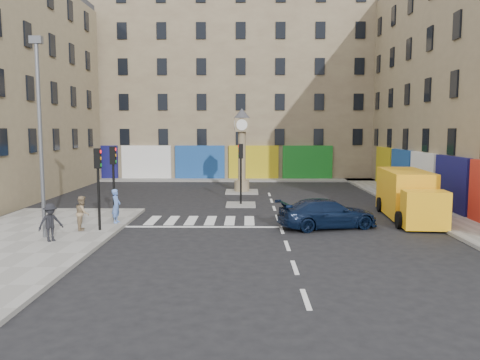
{
  "coord_description": "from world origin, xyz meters",
  "views": [
    {
      "loc": [
        -1.64,
        -20.52,
        4.68
      ],
      "look_at": [
        -2.0,
        4.26,
        2.0
      ],
      "focal_mm": 35.0,
      "sensor_mm": 36.0,
      "label": 1
    }
  ],
  "objects_px": {
    "yellow_van": "(408,195)",
    "traffic_light_left_near": "(98,176)",
    "traffic_light_left_far": "(113,171)",
    "navy_sedan": "(327,214)",
    "clock_pillar": "(242,145)",
    "pedestrian_blue": "(116,206)",
    "traffic_light_island": "(241,164)",
    "pedestrian_tan": "(82,213)",
    "pedestrian_dark": "(51,222)",
    "lamp_post": "(40,127)"
  },
  "relations": [
    {
      "from": "traffic_light_island",
      "to": "yellow_van",
      "type": "height_order",
      "value": "traffic_light_island"
    },
    {
      "from": "traffic_light_left_near",
      "to": "pedestrian_blue",
      "type": "bearing_deg",
      "value": 79.8
    },
    {
      "from": "traffic_light_island",
      "to": "clock_pillar",
      "type": "distance_m",
      "value": 6.07
    },
    {
      "from": "yellow_van",
      "to": "pedestrian_dark",
      "type": "xyz_separation_m",
      "value": [
        -16.47,
        -5.92,
        -0.31
      ]
    },
    {
      "from": "traffic_light_left_far",
      "to": "pedestrian_tan",
      "type": "relative_size",
      "value": 2.38
    },
    {
      "from": "traffic_light_left_far",
      "to": "navy_sedan",
      "type": "relative_size",
      "value": 0.77
    },
    {
      "from": "navy_sedan",
      "to": "pedestrian_dark",
      "type": "xyz_separation_m",
      "value": [
        -11.83,
        -3.49,
        0.23
      ]
    },
    {
      "from": "traffic_light_island",
      "to": "clock_pillar",
      "type": "bearing_deg",
      "value": 90.0
    },
    {
      "from": "lamp_post",
      "to": "traffic_light_left_near",
      "type": "bearing_deg",
      "value": 36.38
    },
    {
      "from": "clock_pillar",
      "to": "pedestrian_blue",
      "type": "bearing_deg",
      "value": -116.32
    },
    {
      "from": "pedestrian_tan",
      "to": "pedestrian_dark",
      "type": "xyz_separation_m",
      "value": [
        -0.53,
        -2.2,
        -0.0
      ]
    },
    {
      "from": "pedestrian_tan",
      "to": "pedestrian_dark",
      "type": "bearing_deg",
      "value": 150.2
    },
    {
      "from": "lamp_post",
      "to": "yellow_van",
      "type": "distance_m",
      "value": 18.17
    },
    {
      "from": "yellow_van",
      "to": "clock_pillar",
      "type": "bearing_deg",
      "value": 136.17
    },
    {
      "from": "lamp_post",
      "to": "clock_pillar",
      "type": "relative_size",
      "value": 1.36
    },
    {
      "from": "clock_pillar",
      "to": "pedestrian_dark",
      "type": "distance_m",
      "value": 17.88
    },
    {
      "from": "pedestrian_blue",
      "to": "navy_sedan",
      "type": "bearing_deg",
      "value": -89.87
    },
    {
      "from": "traffic_light_left_far",
      "to": "pedestrian_tan",
      "type": "xyz_separation_m",
      "value": [
        -0.78,
        -2.37,
        -1.69
      ]
    },
    {
      "from": "clock_pillar",
      "to": "lamp_post",
      "type": "bearing_deg",
      "value": -118.35
    },
    {
      "from": "pedestrian_tan",
      "to": "traffic_light_island",
      "type": "bearing_deg",
      "value": -58.49
    },
    {
      "from": "traffic_light_left_far",
      "to": "pedestrian_blue",
      "type": "height_order",
      "value": "traffic_light_left_far"
    },
    {
      "from": "pedestrian_dark",
      "to": "traffic_light_left_near",
      "type": "bearing_deg",
      "value": 14.3
    },
    {
      "from": "traffic_light_left_far",
      "to": "pedestrian_blue",
      "type": "distance_m",
      "value": 1.82
    },
    {
      "from": "traffic_light_left_near",
      "to": "yellow_van",
      "type": "relative_size",
      "value": 0.53
    },
    {
      "from": "traffic_light_left_far",
      "to": "navy_sedan",
      "type": "height_order",
      "value": "traffic_light_left_far"
    },
    {
      "from": "clock_pillar",
      "to": "yellow_van",
      "type": "height_order",
      "value": "clock_pillar"
    },
    {
      "from": "pedestrian_dark",
      "to": "clock_pillar",
      "type": "bearing_deg",
      "value": 19.93
    },
    {
      "from": "traffic_light_left_near",
      "to": "clock_pillar",
      "type": "relative_size",
      "value": 0.61
    },
    {
      "from": "traffic_light_left_near",
      "to": "traffic_light_island",
      "type": "xyz_separation_m",
      "value": [
        6.3,
        7.8,
        -0.03
      ]
    },
    {
      "from": "traffic_light_left_far",
      "to": "yellow_van",
      "type": "relative_size",
      "value": 0.53
    },
    {
      "from": "yellow_van",
      "to": "pedestrian_tan",
      "type": "xyz_separation_m",
      "value": [
        -15.94,
        -3.73,
        -0.31
      ]
    },
    {
      "from": "traffic_light_left_near",
      "to": "yellow_van",
      "type": "xyz_separation_m",
      "value": [
        15.16,
        3.75,
        -1.38
      ]
    },
    {
      "from": "traffic_light_left_far",
      "to": "traffic_light_left_near",
      "type": "bearing_deg",
      "value": -90.0
    },
    {
      "from": "clock_pillar",
      "to": "pedestrian_blue",
      "type": "relative_size",
      "value": 3.69
    },
    {
      "from": "clock_pillar",
      "to": "traffic_light_left_far",
      "type": "bearing_deg",
      "value": -118.94
    },
    {
      "from": "yellow_van",
      "to": "pedestrian_blue",
      "type": "distance_m",
      "value": 15.01
    },
    {
      "from": "traffic_light_island",
      "to": "lamp_post",
      "type": "distance_m",
      "value": 12.52
    },
    {
      "from": "traffic_light_island",
      "to": "pedestrian_tan",
      "type": "bearing_deg",
      "value": -132.32
    },
    {
      "from": "clock_pillar",
      "to": "navy_sedan",
      "type": "bearing_deg",
      "value": -71.3
    },
    {
      "from": "traffic_light_left_near",
      "to": "traffic_light_left_far",
      "type": "relative_size",
      "value": 1.0
    },
    {
      "from": "clock_pillar",
      "to": "pedestrian_dark",
      "type": "bearing_deg",
      "value": -115.48
    },
    {
      "from": "pedestrian_blue",
      "to": "pedestrian_tan",
      "type": "relative_size",
      "value": 1.06
    },
    {
      "from": "traffic_light_left_near",
      "to": "lamp_post",
      "type": "xyz_separation_m",
      "value": [
        -1.9,
        -1.4,
        2.17
      ]
    },
    {
      "from": "yellow_van",
      "to": "pedestrian_tan",
      "type": "bearing_deg",
      "value": -162.11
    },
    {
      "from": "traffic_light_left_far",
      "to": "lamp_post",
      "type": "bearing_deg",
      "value": -116.57
    },
    {
      "from": "traffic_light_island",
      "to": "pedestrian_dark",
      "type": "relative_size",
      "value": 2.38
    },
    {
      "from": "traffic_light_island",
      "to": "yellow_van",
      "type": "distance_m",
      "value": 9.84
    },
    {
      "from": "navy_sedan",
      "to": "pedestrian_blue",
      "type": "relative_size",
      "value": 2.89
    },
    {
      "from": "yellow_van",
      "to": "traffic_light_left_near",
      "type": "bearing_deg",
      "value": -161.36
    },
    {
      "from": "pedestrian_tan",
      "to": "traffic_light_left_far",
      "type": "bearing_deg",
      "value": -34.3
    }
  ]
}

